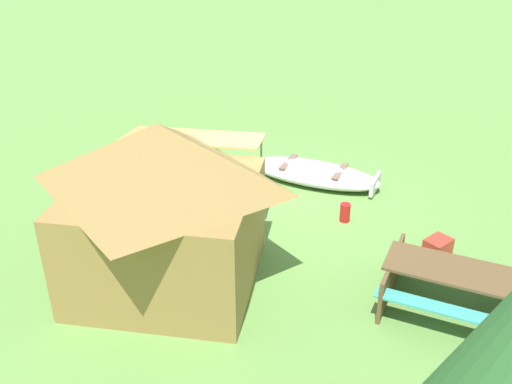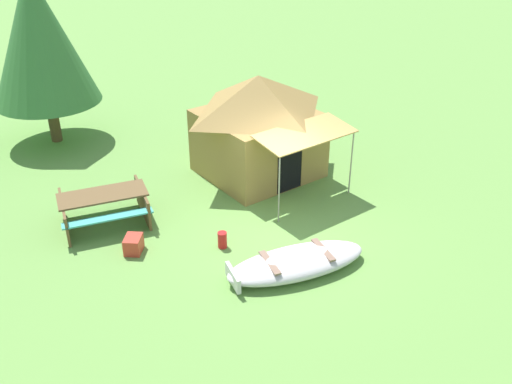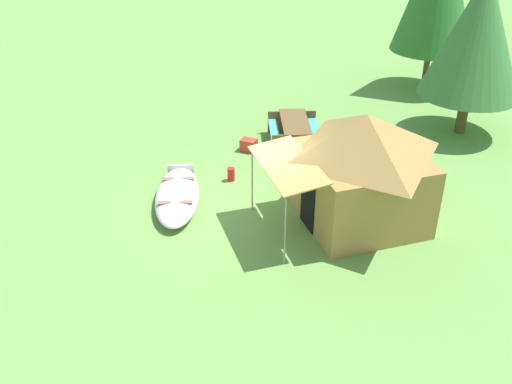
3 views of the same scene
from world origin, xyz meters
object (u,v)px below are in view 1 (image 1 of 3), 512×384
object	(u,v)px
picnic_table	(452,284)
fuel_can	(345,212)
canvas_cabin_tent	(164,204)
cooler_box	(437,248)
beached_rowboat	(314,173)

from	to	relation	value
picnic_table	fuel_can	distance (m)	2.94
canvas_cabin_tent	cooler_box	bearing A→B (deg)	-153.46
picnic_table	cooler_box	size ratio (longest dim) A/B	4.73
beached_rowboat	fuel_can	xyz separation A→B (m)	(-0.96, 1.48, -0.03)
picnic_table	fuel_can	xyz separation A→B (m)	(1.96, -2.17, -0.31)
beached_rowboat	cooler_box	xyz separation A→B (m)	(-2.70, 2.21, -0.03)
cooler_box	fuel_can	bearing A→B (deg)	-22.77
cooler_box	fuel_can	size ratio (longest dim) A/B	1.22
cooler_box	fuel_can	xyz separation A→B (m)	(1.74, -0.73, 0.00)
picnic_table	fuel_can	world-z (taller)	picnic_table
canvas_cabin_tent	beached_rowboat	bearing A→B (deg)	-108.28
beached_rowboat	picnic_table	xyz separation A→B (m)	(-2.92, 3.65, 0.28)
cooler_box	picnic_table	bearing A→B (deg)	98.76
canvas_cabin_tent	fuel_can	bearing A→B (deg)	-130.33
cooler_box	fuel_can	distance (m)	1.89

